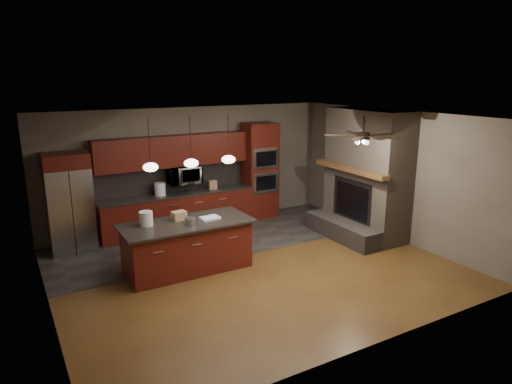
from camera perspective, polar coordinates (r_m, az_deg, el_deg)
ground at (r=8.67m, az=-0.28°, el=-9.41°), size 7.00×7.00×0.00m
ceiling at (r=7.97m, az=-0.30°, el=9.35°), size 7.00×6.00×0.02m
back_wall at (r=10.86m, az=-8.13°, el=3.08°), size 7.00×0.02×2.80m
right_wall at (r=10.35m, az=16.84°, el=2.05°), size 0.02×6.00×2.80m
left_wall at (r=7.23m, az=-25.26°, el=-3.92°), size 0.02×6.00×2.80m
slate_tile_patch at (r=10.16m, az=-5.31°, el=-5.79°), size 7.00×2.40×0.01m
fireplace_column at (r=10.32m, az=13.43°, el=1.66°), size 1.30×2.10×2.80m
back_cabinetry at (r=10.57m, az=-9.90°, el=-0.11°), size 3.59×0.64×2.20m
oven_tower at (r=11.36m, az=0.48°, el=2.65°), size 0.80×0.63×2.38m
microwave at (r=10.55m, az=-8.99°, el=2.17°), size 0.73×0.41×0.50m
refrigerator at (r=9.91m, az=-22.31°, el=-1.25°), size 0.86×0.75×2.03m
kitchen_island at (r=8.51m, az=-8.60°, el=-6.68°), size 2.37×1.09×0.92m
white_bucket at (r=8.28m, az=-13.58°, el=-3.26°), size 0.25×0.25×0.26m
paint_can at (r=8.20m, az=-8.25°, el=-3.64°), size 0.23×0.23×0.13m
paint_tray at (r=8.50m, az=-5.79°, el=-3.23°), size 0.36×0.26×0.03m
cardboard_box at (r=8.50m, az=-9.60°, el=-2.93°), size 0.27×0.22×0.16m
counter_bucket at (r=10.37m, az=-11.93°, el=0.34°), size 0.29×0.29×0.28m
counter_box at (r=10.77m, az=-5.44°, el=0.91°), size 0.20×0.17×0.21m
pendant_left at (r=8.08m, az=-13.04°, el=3.07°), size 0.26×0.26×0.92m
pendant_center at (r=8.32m, az=-8.10°, el=3.61°), size 0.26×0.26×0.92m
pendant_right at (r=8.62m, az=-3.46°, el=4.11°), size 0.26×0.26×0.92m
ceiling_fan at (r=8.43m, az=13.26°, el=6.90°), size 1.27×1.33×0.41m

